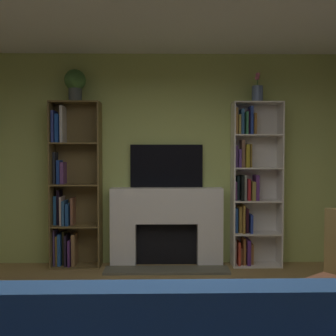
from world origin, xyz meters
name	(u,v)px	position (x,y,z in m)	size (l,w,h in m)	color
wall_back_accent	(166,159)	(0.00, 2.68, 1.40)	(4.97, 0.06, 2.80)	#AEBE64
fireplace	(167,224)	(0.00, 2.53, 0.54)	(1.57, 0.53, 1.03)	silver
tv	(167,166)	(0.00, 2.62, 1.31)	(0.96, 0.06, 0.57)	black
bookshelf_left	(71,192)	(-1.26, 2.54, 0.97)	(0.64, 0.30, 2.14)	brown
bookshelf_right	(250,186)	(1.10, 2.55, 1.05)	(0.64, 0.28, 2.14)	silver
potted_plant	(75,83)	(-1.18, 2.50, 2.39)	(0.27, 0.27, 0.42)	#48504D
vase_with_flowers	(257,92)	(1.18, 2.50, 2.27)	(0.14, 0.14, 0.38)	slate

